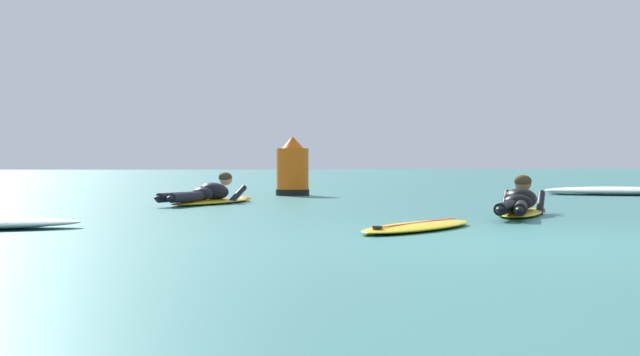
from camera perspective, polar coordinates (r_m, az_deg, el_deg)
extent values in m
plane|color=#387A75|center=(17.28, 2.79, -1.16)|extent=(120.00, 120.00, 0.00)
ellipsoid|color=yellow|center=(11.47, 12.45, -2.12)|extent=(1.23, 2.05, 0.07)
ellipsoid|color=yellow|center=(12.42, 12.78, -1.84)|extent=(0.25, 0.25, 0.06)
ellipsoid|color=black|center=(11.51, 12.47, -1.29)|extent=(0.63, 0.80, 0.35)
ellipsoid|color=black|center=(11.11, 12.31, -1.52)|extent=(0.42, 0.39, 0.20)
cylinder|color=black|center=(10.50, 11.62, -1.83)|extent=(0.53, 0.90, 0.14)
ellipsoid|color=black|center=(10.04, 11.24, -1.96)|extent=(0.18, 0.24, 0.08)
cylinder|color=black|center=(10.49, 12.49, -1.84)|extent=(0.43, 0.93, 0.14)
ellipsoid|color=black|center=(10.02, 12.42, -1.97)|extent=(0.18, 0.24, 0.08)
cylinder|color=black|center=(11.92, 11.56, -1.59)|extent=(0.31, 0.59, 0.35)
sphere|color=#8C6647|center=(12.31, 11.72, -1.97)|extent=(0.09, 0.09, 0.09)
cylinder|color=black|center=(11.87, 13.66, -1.61)|extent=(0.31, 0.59, 0.35)
sphere|color=#8C6647|center=(12.24, 13.76, -2.00)|extent=(0.09, 0.09, 0.09)
sphere|color=#8C6647|center=(11.92, 12.62, -0.33)|extent=(0.21, 0.21, 0.21)
ellipsoid|color=#47331E|center=(11.90, 12.62, -0.19)|extent=(0.28, 0.27, 0.16)
ellipsoid|color=yellow|center=(14.32, -6.75, -1.48)|extent=(1.56, 2.30, 0.07)
ellipsoid|color=yellow|center=(15.30, -4.72, -1.28)|extent=(0.27, 0.27, 0.06)
ellipsoid|color=black|center=(14.36, -6.65, -0.82)|extent=(0.65, 0.75, 0.34)
ellipsoid|color=black|center=(14.03, -7.40, -0.98)|extent=(0.43, 0.41, 0.20)
cylinder|color=black|center=(13.56, -8.96, -1.18)|extent=(0.58, 0.84, 0.14)
ellipsoid|color=black|center=(13.20, -10.07, -1.25)|extent=(0.19, 0.24, 0.08)
cylinder|color=black|center=(13.48, -8.38, -1.19)|extent=(0.50, 0.88, 0.14)
ellipsoid|color=black|center=(13.08, -9.30, -1.26)|extent=(0.19, 0.24, 0.08)
cylinder|color=black|center=(14.78, -6.72, -1.07)|extent=(0.34, 0.54, 0.32)
sphere|color=tan|center=(15.11, -6.04, -1.41)|extent=(0.09, 0.09, 0.09)
cylinder|color=black|center=(14.55, -5.25, -1.10)|extent=(0.34, 0.54, 0.32)
sphere|color=tan|center=(14.87, -4.62, -1.44)|extent=(0.09, 0.09, 0.09)
sphere|color=tan|center=(14.69, -5.93, -0.06)|extent=(0.21, 0.21, 0.21)
ellipsoid|color=#47331E|center=(14.67, -5.97, 0.06)|extent=(0.29, 0.28, 0.16)
ellipsoid|color=yellow|center=(8.85, 6.18, -3.03)|extent=(1.66, 1.90, 0.07)
cube|color=red|center=(8.85, 6.18, -2.79)|extent=(1.06, 1.34, 0.01)
cone|color=black|center=(8.14, 3.62, -3.59)|extent=(0.14, 0.14, 0.16)
ellipsoid|color=white|center=(18.84, 18.09, -0.78)|extent=(2.95, 1.97, 0.17)
ellipsoid|color=white|center=(18.74, 15.55, -0.89)|extent=(1.09, 1.02, 0.09)
cylinder|color=#EA5B0F|center=(17.75, -1.73, 0.38)|extent=(0.63, 0.63, 0.92)
cone|color=#EA5B0F|center=(17.76, -1.73, 2.26)|extent=(0.44, 0.44, 0.24)
cylinder|color=black|center=(17.76, -1.73, -0.91)|extent=(0.66, 0.66, 0.12)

